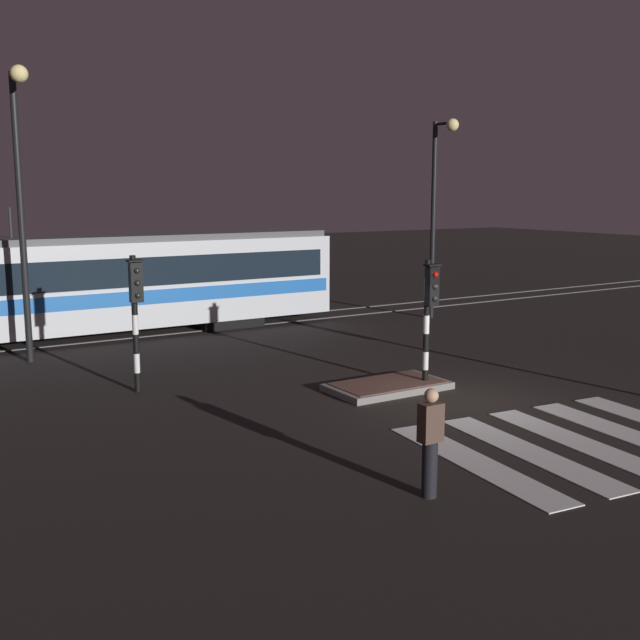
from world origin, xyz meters
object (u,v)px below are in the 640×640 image
traffic_light_corner_far_left (136,303)px  tram (95,283)px  pedestrian_waiting_at_kerb (430,442)px  traffic_light_median_centre (429,305)px  street_lamp_trackside_left (21,182)px  street_lamp_trackside_right (438,194)px

traffic_light_corner_far_left → tram: 7.38m
traffic_light_corner_far_left → pedestrian_waiting_at_kerb: size_ratio=1.86×
traffic_light_median_centre → tram: 11.59m
tram → pedestrian_waiting_at_kerb: size_ratio=9.46×
street_lamp_trackside_left → street_lamp_trackside_right: street_lamp_trackside_left is taller
street_lamp_trackside_left → tram: bearing=47.5°
traffic_light_median_centre → tram: tram is taller
traffic_light_median_centre → street_lamp_trackside_right: (6.70, 7.61, 2.49)m
street_lamp_trackside_left → traffic_light_corner_far_left: bearing=-71.9°
traffic_light_corner_far_left → street_lamp_trackside_right: (12.64, 4.38, 2.40)m
street_lamp_trackside_left → tram: size_ratio=0.48×
street_lamp_trackside_left → tram: street_lamp_trackside_left is taller
tram → street_lamp_trackside_left: bearing=-132.5°
street_lamp_trackside_left → tram: (2.57, 2.81, -3.09)m
street_lamp_trackside_right → tram: bearing=165.8°
pedestrian_waiting_at_kerb → tram: bearing=92.4°
street_lamp_trackside_right → pedestrian_waiting_at_kerb: size_ratio=4.14×
traffic_light_median_centre → street_lamp_trackside_left: size_ratio=0.40×
street_lamp_trackside_right → tram: 12.21m
traffic_light_corner_far_left → street_lamp_trackside_left: (-1.47, 4.49, 2.74)m
street_lamp_trackside_right → pedestrian_waiting_at_kerb: (-10.89, -12.69, -3.62)m
traffic_light_median_centre → pedestrian_waiting_at_kerb: (-4.19, -5.08, -1.13)m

